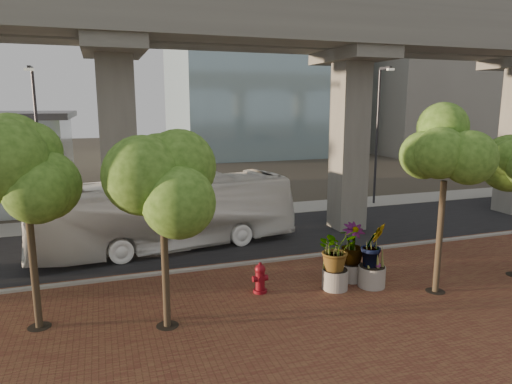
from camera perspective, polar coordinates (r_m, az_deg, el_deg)
name	(u,v)px	position (r m, az deg, el deg)	size (l,w,h in m)	color
ground	(256,249)	(22.00, 0.05, -7.16)	(160.00, 160.00, 0.00)	#3C362B
brick_plaza	(338,323)	(15.20, 10.26, -15.84)	(70.00, 13.00, 0.06)	brown
asphalt_road	(244,237)	(23.81, -1.51, -5.70)	(90.00, 8.00, 0.04)	black
curb_strip	(271,261)	(20.20, 1.91, -8.61)	(70.00, 0.25, 0.16)	#9E9B93
far_sidewalk	(218,214)	(28.93, -4.77, -2.71)	(90.00, 3.00, 0.06)	#9E9B93
transit_viaduct	(243,95)	(22.82, -1.61, 12.06)	(72.00, 5.60, 12.40)	gray
midrise_block	(426,67)	(71.72, 20.52, 14.39)	(18.00, 16.00, 24.00)	gray
transit_bus	(167,213)	(22.06, -11.08, -2.63)	(2.93, 12.47, 3.48)	white
fire_hydrant	(260,278)	(16.89, 0.52, -10.71)	(0.57, 0.51, 1.13)	maroon
planter_front	(336,252)	(17.15, 9.96, -7.40)	(2.14, 2.14, 2.35)	gray
planter_right	(353,246)	(18.08, 11.97, -6.65)	(2.14, 2.14, 2.29)	#ADA89C
planter_left	(373,248)	(17.64, 14.43, -6.81)	(2.25, 2.25, 2.48)	#A6A396
street_tree_far_west	(25,173)	(14.80, -26.96, 2.19)	(3.63, 3.63, 6.51)	#4B3C2B
street_tree_near_west	(162,197)	(13.68, -11.62, -0.60)	(3.68, 3.68, 5.79)	#4B3C2B
street_tree_near_east	(446,153)	(17.18, 22.68, 4.58)	(3.47, 3.47, 6.73)	#4B3C2B
streetlamp_west	(38,140)	(25.85, -25.60, 5.85)	(0.43, 1.25, 8.60)	#323137
streetlamp_east	(379,127)	(32.07, 15.07, 7.91)	(0.45, 1.33, 9.17)	#2F3035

